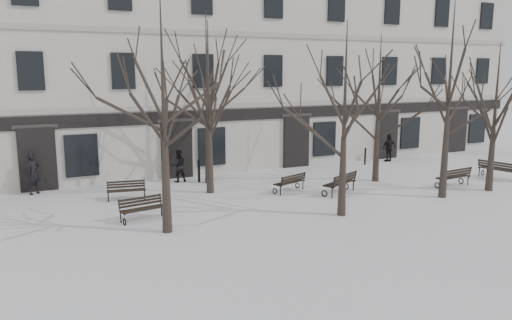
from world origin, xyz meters
TOP-DOWN VIEW (x-y plane):
  - ground at (0.00, 0.00)m, footprint 100.00×100.00m
  - building at (0.00, 12.96)m, footprint 40.40×10.20m
  - tree_0 at (-6.36, -0.38)m, footprint 5.55×5.55m
  - tree_1 at (0.16, -1.26)m, footprint 5.02×5.02m
  - tree_2 at (5.71, -0.88)m, footprint 5.84×5.84m
  - tree_3 at (8.56, -0.90)m, footprint 4.65×4.65m
  - tree_4 at (-3.09, 4.24)m, footprint 5.28×5.28m
  - tree_5 at (-2.45, 6.20)m, footprint 5.72×5.72m
  - tree_6 at (5.18, 2.96)m, footprint 5.01×5.01m
  - bench_0 at (-6.79, 1.37)m, footprint 1.75×0.90m
  - bench_1 at (2.06, 1.50)m, footprint 2.00×1.39m
  - bench_2 at (7.67, 0.30)m, footprint 1.91×0.87m
  - bench_3 at (-6.73, 4.62)m, footprint 1.65×0.83m
  - bench_4 at (0.24, 2.83)m, footprint 1.74×1.13m
  - bench_5 at (11.07, 0.68)m, footprint 1.05×1.95m
  - bollard_a at (-2.83, 6.51)m, footprint 0.14×0.14m
  - bollard_b at (7.47, 6.75)m, footprint 0.13×0.13m
  - pedestrian_a at (-10.23, 7.36)m, footprint 0.82×0.79m
  - pedestrian_b at (-3.72, 7.01)m, footprint 0.81×0.64m
  - pedestrian_c at (9.39, 6.95)m, footprint 1.01×0.45m

SIDE VIEW (x-z plane):
  - ground at x=0.00m, z-range 0.00..0.00m
  - pedestrian_a at x=-10.23m, z-range -0.94..0.94m
  - pedestrian_b at x=-3.72m, z-range -0.80..0.80m
  - pedestrian_c at x=9.39m, z-range -0.84..0.84m
  - bench_3 at x=-6.73m, z-range 0.03..0.83m
  - bench_4 at x=0.24m, z-range 0.04..0.87m
  - bench_0 at x=-6.79m, z-range 0.04..0.88m
  - bench_2 at x=7.67m, z-range 0.04..0.97m
  - bench_5 at x=11.07m, z-range 0.04..0.98m
  - bench_1 at x=2.06m, z-range 0.04..1.00m
  - bollard_b at x=7.47m, z-range 0.03..1.03m
  - bollard_a at x=-2.83m, z-range 0.04..1.16m
  - tree_3 at x=8.56m, z-range 0.83..7.47m
  - tree_6 at x=5.18m, z-range 0.89..8.04m
  - tree_1 at x=0.16m, z-range 0.90..8.08m
  - tree_4 at x=-3.09m, z-range 0.94..8.48m
  - tree_0 at x=-6.36m, z-range 0.99..8.92m
  - tree_5 at x=-2.45m, z-range 1.02..9.20m
  - tree_2 at x=5.71m, z-range 1.04..9.38m
  - building at x=0.00m, z-range -0.18..11.22m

